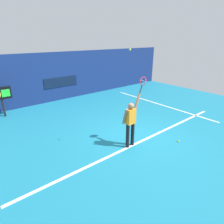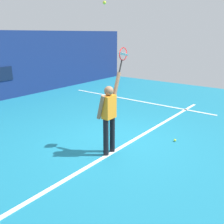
{
  "view_description": "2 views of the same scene",
  "coord_description": "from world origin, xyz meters",
  "px_view_note": "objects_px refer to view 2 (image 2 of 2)",
  "views": [
    {
      "loc": [
        -5.15,
        -4.63,
        3.78
      ],
      "look_at": [
        -0.99,
        0.39,
        1.24
      ],
      "focal_mm": 30.81,
      "sensor_mm": 36.0,
      "label": 1
    },
    {
      "loc": [
        -5.15,
        -3.8,
        2.84
      ],
      "look_at": [
        -0.53,
        -0.24,
        1.03
      ],
      "focal_mm": 40.71,
      "sensor_mm": 36.0,
      "label": 2
    }
  ],
  "objects_px": {
    "tennis_ball": "(104,3)",
    "tennis_player": "(109,114)",
    "spare_ball": "(175,140)",
    "tennis_racket": "(123,55)"
  },
  "relations": [
    {
      "from": "tennis_player",
      "to": "tennis_ball",
      "type": "relative_size",
      "value": 28.98
    },
    {
      "from": "tennis_ball",
      "to": "spare_ball",
      "type": "xyz_separation_m",
      "value": [
        1.82,
        -0.97,
        -3.4
      ]
    },
    {
      "from": "tennis_player",
      "to": "tennis_racket",
      "type": "distance_m",
      "value": 1.43
    },
    {
      "from": "tennis_ball",
      "to": "tennis_player",
      "type": "bearing_deg",
      "value": 5.84
    },
    {
      "from": "tennis_racket",
      "to": "tennis_ball",
      "type": "height_order",
      "value": "tennis_ball"
    },
    {
      "from": "tennis_player",
      "to": "tennis_ball",
      "type": "distance_m",
      "value": 2.43
    },
    {
      "from": "spare_ball",
      "to": "tennis_player",
      "type": "bearing_deg",
      "value": 149.29
    },
    {
      "from": "tennis_player",
      "to": "spare_ball",
      "type": "height_order",
      "value": "tennis_player"
    },
    {
      "from": "tennis_player",
      "to": "tennis_ball",
      "type": "xyz_separation_m",
      "value": [
        -0.16,
        -0.02,
        2.42
      ]
    },
    {
      "from": "tennis_player",
      "to": "spare_ball",
      "type": "bearing_deg",
      "value": -30.71
    }
  ]
}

